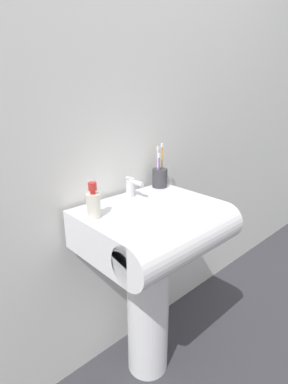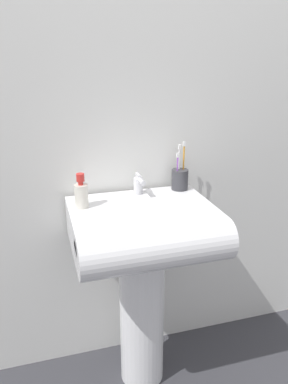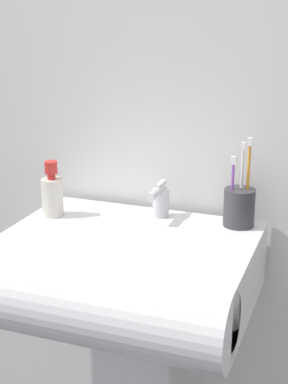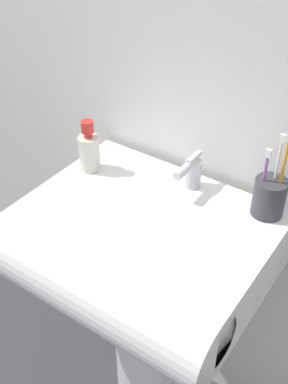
{
  "view_description": "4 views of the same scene",
  "coord_description": "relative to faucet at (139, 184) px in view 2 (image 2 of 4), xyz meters",
  "views": [
    {
      "loc": [
        -0.82,
        -0.85,
        1.36
      ],
      "look_at": [
        -0.01,
        0.02,
        0.95
      ],
      "focal_mm": 28.0,
      "sensor_mm": 36.0,
      "label": 1
    },
    {
      "loc": [
        -0.39,
        -1.35,
        1.46
      ],
      "look_at": [
        0.01,
        -0.0,
        0.95
      ],
      "focal_mm": 35.0,
      "sensor_mm": 36.0,
      "label": 2
    },
    {
      "loc": [
        0.47,
        -1.18,
        1.4
      ],
      "look_at": [
        0.03,
        0.02,
        0.99
      ],
      "focal_mm": 55.0,
      "sensor_mm": 36.0,
      "label": 3
    },
    {
      "loc": [
        0.49,
        -0.73,
        1.61
      ],
      "look_at": [
        -0.03,
        0.02,
        0.92
      ],
      "focal_mm": 45.0,
      "sensor_mm": 36.0,
      "label": 4
    }
  ],
  "objects": [
    {
      "name": "sink_basin",
      "position": [
        -0.03,
        -0.2,
        -0.13
      ],
      "size": [
        0.58,
        0.49,
        0.17
      ],
      "color": "white",
      "rests_on": "sink_pedestal"
    },
    {
      "name": "soap_bottle",
      "position": [
        -0.26,
        -0.08,
        0.01
      ],
      "size": [
        0.05,
        0.05,
        0.14
      ],
      "color": "silver",
      "rests_on": "sink_basin"
    },
    {
      "name": "ground_plane",
      "position": [
        -0.03,
        -0.14,
        -0.93
      ],
      "size": [
        6.0,
        6.0,
        0.0
      ],
      "primitive_type": "plane",
      "color": "#38383D",
      "rests_on": "ground"
    },
    {
      "name": "sink_pedestal",
      "position": [
        -0.03,
        -0.14,
        -0.57
      ],
      "size": [
        0.2,
        0.2,
        0.72
      ],
      "primitive_type": "cylinder",
      "color": "white",
      "rests_on": "ground"
    },
    {
      "name": "wall_back",
      "position": [
        -0.03,
        0.11,
        0.27
      ],
      "size": [
        5.0,
        0.05,
        2.4
      ],
      "primitive_type": "cube",
      "color": "silver",
      "rests_on": "ground"
    },
    {
      "name": "toothbrush_cup",
      "position": [
        0.2,
        0.01,
        0.0
      ],
      "size": [
        0.08,
        0.08,
        0.22
      ],
      "color": "#38383D",
      "rests_on": "sink_basin"
    },
    {
      "name": "faucet",
      "position": [
        0.0,
        0.0,
        0.0
      ],
      "size": [
        0.04,
        0.11,
        0.09
      ],
      "color": "silver",
      "rests_on": "sink_basin"
    }
  ]
}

